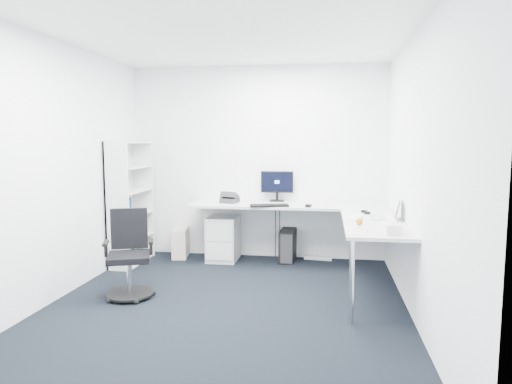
# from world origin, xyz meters

# --- Properties ---
(ground) EXTENTS (4.20, 4.20, 0.00)m
(ground) POSITION_xyz_m (0.00, 0.00, 0.00)
(ground) COLOR black
(ceiling) EXTENTS (4.20, 4.20, 0.00)m
(ceiling) POSITION_xyz_m (0.00, 0.00, 2.70)
(ceiling) COLOR white
(wall_back) EXTENTS (3.60, 0.02, 2.70)m
(wall_back) POSITION_xyz_m (0.00, 2.10, 1.35)
(wall_back) COLOR white
(wall_back) RESTS_ON ground
(wall_front) EXTENTS (3.60, 0.02, 2.70)m
(wall_front) POSITION_xyz_m (0.00, -2.10, 1.35)
(wall_front) COLOR white
(wall_front) RESTS_ON ground
(wall_left) EXTENTS (0.02, 4.20, 2.70)m
(wall_left) POSITION_xyz_m (-1.80, 0.00, 1.35)
(wall_left) COLOR white
(wall_left) RESTS_ON ground
(wall_right) EXTENTS (0.02, 4.20, 2.70)m
(wall_right) POSITION_xyz_m (1.80, 0.00, 1.35)
(wall_right) COLOR white
(wall_right) RESTS_ON ground
(l_desk) EXTENTS (2.79, 1.56, 0.82)m
(l_desk) POSITION_xyz_m (0.55, 1.40, 0.41)
(l_desk) COLOR #B4B6B6
(l_desk) RESTS_ON ground
(drawer_pedestal) EXTENTS (0.40, 0.50, 0.61)m
(drawer_pedestal) POSITION_xyz_m (-0.43, 1.79, 0.31)
(drawer_pedestal) COLOR #B4B6B6
(drawer_pedestal) RESTS_ON ground
(bookshelf) EXTENTS (0.32, 0.83, 1.65)m
(bookshelf) POSITION_xyz_m (-1.62, 1.45, 0.83)
(bookshelf) COLOR silver
(bookshelf) RESTS_ON ground
(task_chair) EXTENTS (0.67, 0.67, 0.93)m
(task_chair) POSITION_xyz_m (-1.07, 0.14, 0.46)
(task_chair) COLOR black
(task_chair) RESTS_ON ground
(black_pc_tower) EXTENTS (0.22, 0.46, 0.44)m
(black_pc_tower) POSITION_xyz_m (0.47, 1.88, 0.22)
(black_pc_tower) COLOR black
(black_pc_tower) RESTS_ON ground
(beige_pc_tower) EXTENTS (0.26, 0.46, 0.41)m
(beige_pc_tower) POSITION_xyz_m (-1.07, 1.87, 0.21)
(beige_pc_tower) COLOR beige
(beige_pc_tower) RESTS_ON ground
(power_strip) EXTENTS (0.39, 0.10, 0.04)m
(power_strip) POSITION_xyz_m (0.88, 2.00, 0.02)
(power_strip) COLOR silver
(power_strip) RESTS_ON ground
(monitor) EXTENTS (0.46, 0.17, 0.43)m
(monitor) POSITION_xyz_m (0.30, 1.99, 1.03)
(monitor) COLOR black
(monitor) RESTS_ON l_desk
(black_keyboard) EXTENTS (0.52, 0.28, 0.02)m
(black_keyboard) POSITION_xyz_m (0.25, 1.49, 0.83)
(black_keyboard) COLOR black
(black_keyboard) RESTS_ON l_desk
(mouse) EXTENTS (0.08, 0.12, 0.03)m
(mouse) POSITION_xyz_m (0.76, 1.51, 0.83)
(mouse) COLOR black
(mouse) RESTS_ON l_desk
(desk_phone) EXTENTS (0.26, 0.26, 0.15)m
(desk_phone) POSITION_xyz_m (-0.32, 1.75, 0.89)
(desk_phone) COLOR #292A2C
(desk_phone) RESTS_ON l_desk
(laptop) EXTENTS (0.35, 0.34, 0.22)m
(laptop) POSITION_xyz_m (1.56, 0.74, 0.92)
(laptop) COLOR silver
(laptop) RESTS_ON l_desk
(white_keyboard) EXTENTS (0.20, 0.45, 0.01)m
(white_keyboard) POSITION_xyz_m (1.31, 0.77, 0.82)
(white_keyboard) COLOR silver
(white_keyboard) RESTS_ON l_desk
(headphones) EXTENTS (0.15, 0.20, 0.05)m
(headphones) POSITION_xyz_m (1.44, 1.11, 0.84)
(headphones) COLOR black
(headphones) RESTS_ON l_desk
(orange_fruit) EXTENTS (0.07, 0.07, 0.07)m
(orange_fruit) POSITION_xyz_m (1.32, 0.35, 0.85)
(orange_fruit) COLOR orange
(orange_fruit) RESTS_ON l_desk
(tissue_box) EXTENTS (0.17, 0.27, 0.09)m
(tissue_box) POSITION_xyz_m (1.57, -0.02, 0.86)
(tissue_box) COLOR silver
(tissue_box) RESTS_ON l_desk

